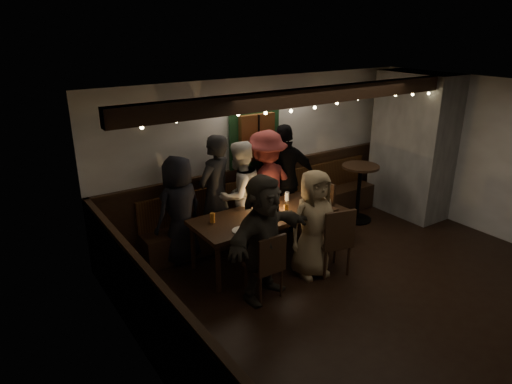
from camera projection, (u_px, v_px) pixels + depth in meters
room at (352, 173)px, 7.52m from camera, size 6.02×5.01×2.62m
dining_table at (264, 219)px, 6.70m from camera, size 2.13×0.91×0.92m
chair_near_left at (268, 263)px, 5.84m from camera, size 0.42×0.42×0.91m
chair_near_right at (335, 238)px, 6.37m from camera, size 0.55×0.55×1.02m
chair_end at (328, 206)px, 7.49m from camera, size 0.49×0.49×1.02m
high_top at (359, 186)px, 8.15m from camera, size 0.65×0.65×1.04m
person_a at (180, 210)px, 6.70m from camera, size 0.90×0.71×1.63m
person_b at (215, 194)px, 6.98m from camera, size 0.80×0.68×1.87m
person_c at (240, 195)px, 7.15m from camera, size 0.94×0.79×1.72m
person_d at (266, 187)px, 7.36m from camera, size 1.31×0.93×1.84m
person_e at (285, 179)px, 7.63m from camera, size 1.19×0.81×1.87m
person_f at (264, 238)px, 5.77m from camera, size 1.64×0.93×1.68m
person_g at (314, 224)px, 6.32m from camera, size 0.81×0.58×1.56m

